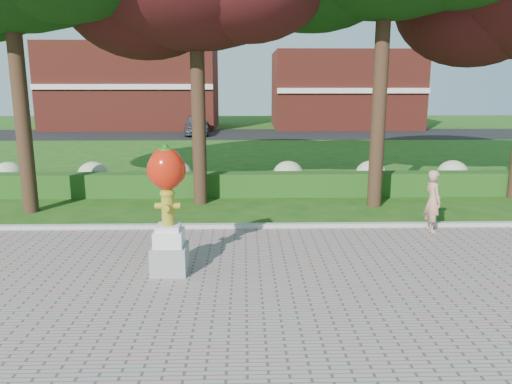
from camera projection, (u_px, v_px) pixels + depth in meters
ground at (273, 271)px, 10.28m from camera, size 100.00×100.00×0.00m
walkway at (291, 384)px, 6.37m from camera, size 40.00×14.00×0.04m
curb at (267, 226)px, 13.20m from camera, size 40.00×0.18×0.15m
lawn_hedge at (261, 184)px, 17.03m from camera, size 24.00×0.70×0.80m
hydrangea_row at (276, 175)px, 17.99m from camera, size 20.10×1.10×0.99m
street at (252, 134)px, 37.62m from camera, size 50.00×8.00×0.02m
building_left at (134, 86)px, 42.51m from camera, size 14.00×8.00×7.00m
building_right at (343, 90)px, 42.98m from camera, size 12.00×8.00×6.40m
hydrant_sculpture at (168, 206)px, 9.80m from camera, size 0.76×0.71×2.60m
woman at (433, 201)px, 12.74m from camera, size 0.46×0.63×1.60m
parked_car at (196, 125)px, 36.96m from camera, size 2.12×4.48×1.48m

